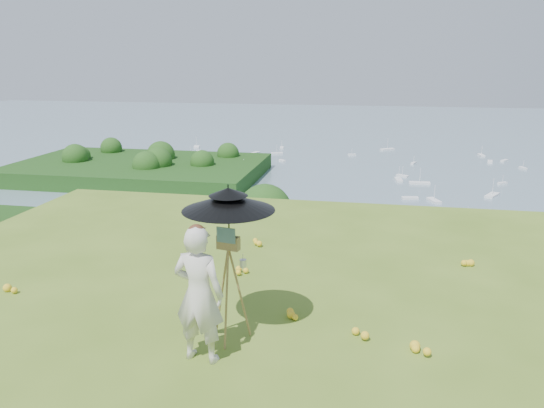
# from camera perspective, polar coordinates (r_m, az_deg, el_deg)

# --- Properties ---
(ground) EXTENTS (14.00, 14.00, 0.00)m
(ground) POSITION_cam_1_polar(r_m,az_deg,el_deg) (7.96, -1.68, -12.39)
(ground) COLOR #557621
(ground) RESTS_ON ground
(shoreline_tier) EXTENTS (170.00, 28.00, 8.00)m
(shoreline_tier) POSITION_cam_1_polar(r_m,az_deg,el_deg) (91.00, 9.05, -10.85)
(shoreline_tier) COLOR #6C6856
(shoreline_tier) RESTS_ON bay_water
(bay_water) EXTENTS (700.00, 700.00, 0.00)m
(bay_water) POSITION_cam_1_polar(r_m,az_deg,el_deg) (249.74, 10.56, 6.27)
(bay_water) COLOR #6E8F9D
(bay_water) RESTS_ON ground
(peninsula) EXTENTS (90.00, 60.00, 12.00)m
(peninsula) POSITION_cam_1_polar(r_m,az_deg,el_deg) (182.03, -14.14, 4.40)
(peninsula) COLOR #18370F
(peninsula) RESTS_ON bay_water
(slope_trees) EXTENTS (110.00, 50.00, 6.00)m
(slope_trees) POSITION_cam_1_polar(r_m,az_deg,el_deg) (45.89, 8.17, -8.99)
(slope_trees) COLOR #214B16
(slope_trees) RESTS_ON forest_slope
(harbor_town) EXTENTS (110.00, 22.00, 5.00)m
(harbor_town) POSITION_cam_1_polar(r_m,az_deg,el_deg) (88.36, 9.23, -7.06)
(harbor_town) COLOR beige
(harbor_town) RESTS_ON shoreline_tier
(moored_boats) EXTENTS (140.00, 140.00, 0.70)m
(moored_boats) POSITION_cam_1_polar(r_m,az_deg,el_deg) (172.55, 6.05, 2.63)
(moored_boats) COLOR white
(moored_boats) RESTS_ON bay_water
(wildflowers) EXTENTS (10.00, 10.50, 0.12)m
(wildflowers) POSITION_cam_1_polar(r_m,az_deg,el_deg) (8.15, -1.29, -11.22)
(wildflowers) COLOR yellow
(wildflowers) RESTS_ON ground
(painter) EXTENTS (0.70, 0.50, 1.79)m
(painter) POSITION_cam_1_polar(r_m,az_deg,el_deg) (6.70, -7.88, -9.61)
(painter) COLOR beige
(painter) RESTS_ON ground
(field_easel) EXTENTS (0.72, 0.72, 1.61)m
(field_easel) POSITION_cam_1_polar(r_m,az_deg,el_deg) (7.16, -4.62, -8.57)
(field_easel) COLOR olive
(field_easel) RESTS_ON ground
(sun_umbrella) EXTENTS (1.41, 1.41, 0.84)m
(sun_umbrella) POSITION_cam_1_polar(r_m,az_deg,el_deg) (6.86, -4.68, -1.28)
(sun_umbrella) COLOR black
(sun_umbrella) RESTS_ON field_easel
(painter_cap) EXTENTS (0.24, 0.28, 0.10)m
(painter_cap) POSITION_cam_1_polar(r_m,az_deg,el_deg) (6.39, -8.15, -2.74)
(painter_cap) COLOR #DA7877
(painter_cap) RESTS_ON painter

